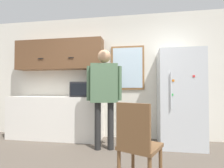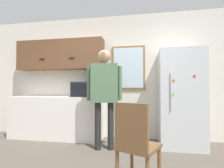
{
  "view_description": "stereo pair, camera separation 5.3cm",
  "coord_description": "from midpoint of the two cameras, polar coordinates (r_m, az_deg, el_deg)",
  "views": [
    {
      "loc": [
        0.63,
        -1.83,
        1.07
      ],
      "look_at": [
        0.14,
        1.1,
        1.15
      ],
      "focal_mm": 28.0,
      "sensor_mm": 36.0,
      "label": 1
    },
    {
      "loc": [
        0.68,
        -1.82,
        1.07
      ],
      "look_at": [
        0.14,
        1.1,
        1.15
      ],
      "focal_mm": 28.0,
      "sensor_mm": 36.0,
      "label": 2
    }
  ],
  "objects": [
    {
      "name": "upper_cabinets",
      "position": [
        4.18,
        -16.25,
        9.05
      ],
      "size": [
        2.01,
        0.32,
        0.66
      ],
      "color": "brown"
    },
    {
      "name": "window",
      "position": [
        3.85,
        5.71,
        5.29
      ],
      "size": [
        0.72,
        0.05,
        0.96
      ],
      "color": "olive"
    },
    {
      "name": "refrigerator",
      "position": [
        3.53,
        21.76,
        -4.3
      ],
      "size": [
        0.77,
        0.75,
        1.78
      ],
      "color": "silver",
      "rests_on": "ground_plane"
    },
    {
      "name": "person",
      "position": [
        3.1,
        -2.03,
        -1.2
      ],
      "size": [
        0.61,
        0.31,
        1.76
      ],
      "rotation": [
        0.0,
        0.0,
        0.19
      ],
      "color": "black",
      "rests_on": "ground_plane"
    },
    {
      "name": "microwave",
      "position": [
        3.71,
        -8.52,
        -1.75
      ],
      "size": [
        0.49,
        0.37,
        0.31
      ],
      "color": "#232326",
      "rests_on": "counter"
    },
    {
      "name": "chair",
      "position": [
        1.97,
        8.45,
        -18.14
      ],
      "size": [
        0.53,
        0.53,
        0.92
      ],
      "rotation": [
        0.0,
        0.0,
        2.74
      ],
      "color": "brown",
      "rests_on": "ground_plane"
    },
    {
      "name": "back_wall",
      "position": [
        3.92,
        0.76,
        2.56
      ],
      "size": [
        6.0,
        0.06,
        2.7
      ],
      "color": "silver",
      "rests_on": "ground_plane"
    },
    {
      "name": "counter",
      "position": [
        4.05,
        -17.22,
        -10.28
      ],
      "size": [
        2.01,
        0.56,
        0.9
      ],
      "color": "silver",
      "rests_on": "ground_plane"
    }
  ]
}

